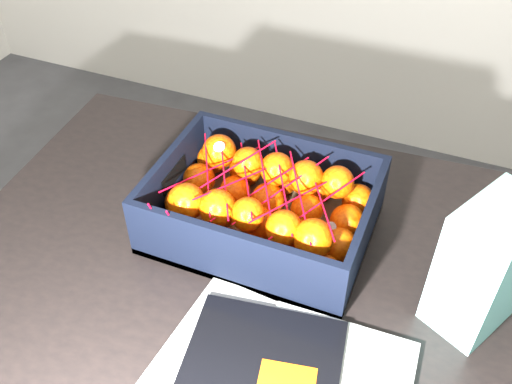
% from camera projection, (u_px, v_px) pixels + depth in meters
% --- Properties ---
extents(table, '(1.25, 0.88, 0.75)m').
position_uv_depth(table, '(306.00, 332.00, 0.94)').
color(table, black).
rests_on(table, ground).
extents(produce_crate, '(0.35, 0.27, 0.11)m').
position_uv_depth(produce_crate, '(263.00, 214.00, 0.96)').
color(produce_crate, olive).
rests_on(produce_crate, table).
extents(clementine_heap, '(0.33, 0.25, 0.11)m').
position_uv_depth(clementine_heap, '(263.00, 206.00, 0.94)').
color(clementine_heap, '#E94A04').
rests_on(clementine_heap, produce_crate).
extents(mesh_net, '(0.29, 0.23, 0.09)m').
position_uv_depth(mesh_net, '(256.00, 187.00, 0.91)').
color(mesh_net, red).
rests_on(mesh_net, clementine_heap).
extents(retail_carton, '(0.14, 0.16, 0.20)m').
position_uv_depth(retail_carton, '(487.00, 266.00, 0.79)').
color(retail_carton, white).
rests_on(retail_carton, table).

